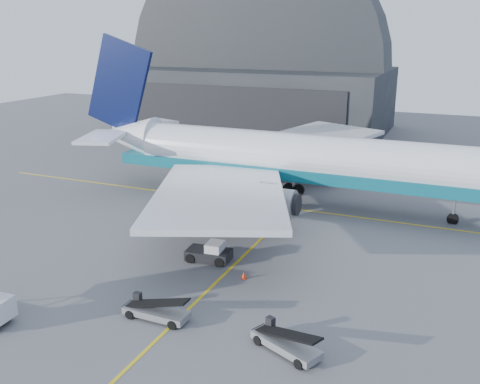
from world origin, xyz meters
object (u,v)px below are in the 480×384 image
at_px(airliner, 285,158).
at_px(belt_loader_a, 156,311).
at_px(belt_loader_b, 286,343).
at_px(pushback_tug, 210,253).

xyz_separation_m(airliner, belt_loader_a, (0.19, -28.22, -4.68)).
bearing_deg(belt_loader_b, belt_loader_a, -157.21).
bearing_deg(belt_loader_a, pushback_tug, 95.27).
distance_m(belt_loader_a, belt_loader_b, 9.49).
relative_size(pushback_tug, belt_loader_a, 0.80).
xyz_separation_m(belt_loader_a, belt_loader_b, (9.48, -0.21, 0.01)).
distance_m(airliner, belt_loader_a, 28.60).
bearing_deg(belt_loader_a, belt_loader_b, -0.77).
bearing_deg(pushback_tug, airliner, 82.58).
bearing_deg(belt_loader_a, airliner, 90.89).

